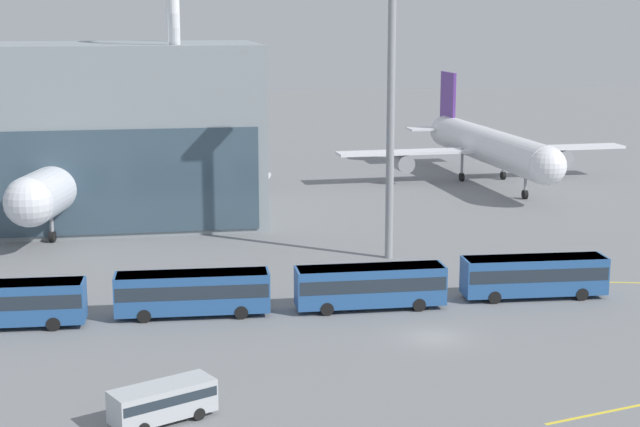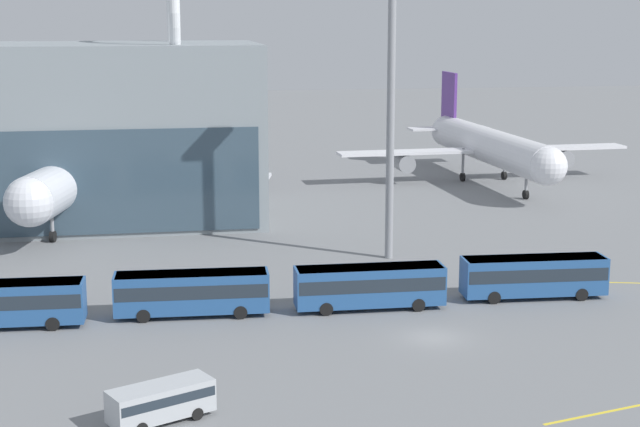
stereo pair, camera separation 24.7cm
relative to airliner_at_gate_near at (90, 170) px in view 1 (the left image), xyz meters
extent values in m
plane|color=slate|center=(25.57, -47.11, -5.06)|extent=(440.00, 440.00, 0.00)
torus|color=white|center=(9.43, -2.69, 16.89)|extent=(1.10, 14.85, 14.85)
cylinder|color=silver|center=(-0.35, -1.47, 0.05)|extent=(12.67, 35.59, 4.67)
sphere|color=silver|center=(-4.41, -18.73, 0.05)|extent=(4.58, 4.58, 4.58)
cone|color=silver|center=(3.71, 15.79, 0.05)|extent=(6.10, 8.59, 4.44)
cube|color=silver|center=(0.15, 0.63, -0.77)|extent=(39.40, 13.10, 0.35)
cylinder|color=gray|center=(10.91, -1.90, -2.28)|extent=(3.27, 4.04, 2.53)
cube|color=#5B338C|center=(3.52, 14.95, 4.99)|extent=(1.75, 5.87, 8.48)
cube|color=silver|center=(3.52, 14.95, 0.52)|extent=(12.56, 5.90, 0.28)
cylinder|color=gray|center=(-3.07, -13.05, -2.46)|extent=(0.36, 0.36, 4.09)
cylinder|color=black|center=(-3.07, -13.05, -4.51)|extent=(0.69, 1.17, 1.10)
cylinder|color=gray|center=(3.11, -0.06, -2.46)|extent=(0.36, 0.36, 4.09)
cylinder|color=black|center=(3.11, -0.06, -4.51)|extent=(0.69, 1.17, 1.10)
cylinder|color=gray|center=(-2.81, 1.33, -2.46)|extent=(0.36, 0.36, 4.09)
cylinder|color=black|center=(-2.81, 1.33, -4.51)|extent=(0.69, 1.17, 1.10)
cylinder|color=white|center=(50.40, 12.24, -0.16)|extent=(5.98, 34.93, 4.53)
sphere|color=white|center=(51.13, -5.13, -0.16)|extent=(4.44, 4.44, 4.44)
cone|color=white|center=(49.67, 29.61, -0.16)|extent=(4.62, 7.81, 4.30)
cube|color=white|center=(50.31, 14.36, -0.95)|extent=(39.87, 5.04, 0.35)
cylinder|color=gray|center=(61.43, 14.82, -2.34)|extent=(2.43, 3.55, 2.29)
cylinder|color=gray|center=(39.18, 13.89, -2.34)|extent=(2.43, 3.55, 2.29)
cube|color=#5B338C|center=(49.70, 28.76, 4.50)|extent=(0.63, 5.58, 7.96)
cube|color=white|center=(49.70, 28.76, 0.30)|extent=(11.90, 3.69, 0.28)
cylinder|color=gray|center=(50.89, 0.59, -2.56)|extent=(0.36, 0.36, 3.90)
cylinder|color=black|center=(50.89, 0.59, -4.51)|extent=(0.50, 1.12, 1.10)
cylinder|color=gray|center=(53.25, 14.48, -2.56)|extent=(0.36, 0.36, 3.90)
cylinder|color=black|center=(53.25, 14.48, -4.51)|extent=(0.50, 1.12, 1.10)
cylinder|color=gray|center=(47.37, 14.23, -2.56)|extent=(0.36, 0.36, 3.90)
cylinder|color=black|center=(47.37, 14.23, -4.51)|extent=(0.50, 1.12, 1.10)
cube|color=#285693|center=(-3.92, -39.77, -3.23)|extent=(11.41, 3.09, 2.91)
cube|color=#232D38|center=(-3.92, -39.77, -2.94)|extent=(11.18, 3.11, 1.02)
cube|color=silver|center=(-3.92, -39.77, -1.84)|extent=(11.07, 3.00, 0.12)
cylinder|color=black|center=(-0.37, -38.73, -4.56)|extent=(1.01, 0.34, 1.00)
cylinder|color=black|center=(-0.47, -41.12, -4.56)|extent=(1.01, 0.34, 1.00)
cube|color=#285693|center=(9.38, -39.31, -3.23)|extent=(11.41, 3.11, 2.91)
cube|color=#232D38|center=(9.38, -39.31, -2.94)|extent=(11.19, 3.13, 1.02)
cube|color=silver|center=(9.38, -39.31, -1.84)|extent=(11.07, 3.02, 0.12)
cylinder|color=black|center=(12.94, -38.28, -4.56)|extent=(1.01, 0.35, 1.00)
cylinder|color=black|center=(12.83, -40.67, -4.56)|extent=(1.01, 0.35, 1.00)
cylinder|color=black|center=(5.93, -37.95, -4.56)|extent=(1.01, 0.35, 1.00)
cylinder|color=black|center=(5.82, -40.34, -4.56)|extent=(1.01, 0.35, 1.00)
cube|color=#285693|center=(22.68, -39.79, -3.23)|extent=(11.35, 2.81, 2.91)
cube|color=#232D38|center=(22.68, -39.79, -2.94)|extent=(11.13, 2.84, 1.02)
cube|color=silver|center=(22.68, -39.79, -1.84)|extent=(11.01, 2.73, 0.12)
cylinder|color=black|center=(26.21, -38.66, -4.56)|extent=(1.01, 0.32, 1.00)
cylinder|color=black|center=(26.16, -41.05, -4.56)|extent=(1.01, 0.32, 1.00)
cylinder|color=black|center=(19.20, -38.52, -4.56)|extent=(1.01, 0.32, 1.00)
cylinder|color=black|center=(19.16, -40.92, -4.56)|extent=(1.01, 0.32, 1.00)
cube|color=#285693|center=(35.99, -39.13, -3.23)|extent=(11.42, 3.15, 2.91)
cube|color=#232D38|center=(35.99, -39.13, -2.94)|extent=(11.20, 3.17, 1.02)
cube|color=silver|center=(35.99, -39.13, -1.84)|extent=(11.08, 3.06, 0.12)
cylinder|color=black|center=(39.55, -38.10, -4.56)|extent=(1.01, 0.35, 1.00)
cylinder|color=black|center=(39.43, -40.50, -4.56)|extent=(1.01, 0.35, 1.00)
cylinder|color=black|center=(32.55, -37.76, -4.56)|extent=(1.01, 0.35, 1.00)
cylinder|color=black|center=(32.43, -40.15, -4.56)|extent=(1.01, 0.35, 1.00)
cube|color=#B2B7BC|center=(6.90, -58.24, -3.85)|extent=(6.10, 4.39, 1.81)
cube|color=#232D38|center=(6.90, -58.24, -3.56)|extent=(5.95, 4.33, 0.54)
cylinder|color=black|center=(7.98, -56.63, -4.71)|extent=(0.73, 0.51, 0.70)
cylinder|color=black|center=(8.84, -58.38, -4.71)|extent=(0.73, 0.51, 0.70)
cylinder|color=black|center=(4.97, -58.11, -4.71)|extent=(0.73, 0.51, 0.70)
cylinder|color=gray|center=(27.83, -24.69, 7.56)|extent=(0.72, 0.72, 25.24)
cube|color=yellow|center=(33.18, -60.77, -5.05)|extent=(11.57, 3.17, 0.01)
cube|color=yellow|center=(46.28, -36.53, -5.05)|extent=(7.93, 2.32, 0.01)
camera|label=1|loc=(6.77, -109.31, 16.94)|focal=55.00mm
camera|label=2|loc=(7.01, -109.35, 16.94)|focal=55.00mm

